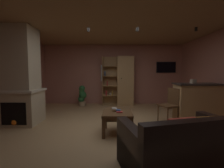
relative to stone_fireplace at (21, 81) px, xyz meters
The scene contains 20 objects.
floor 2.65m from the stone_fireplace, ahead, with size 5.83×6.04×0.02m, color tan.
wall_back 3.57m from the stone_fireplace, 48.44° to the left, with size 5.95×0.06×2.51m, color #AD7060.
ceiling 2.77m from the stone_fireplace, ahead, with size 5.83×6.04×0.02m, color #8E6B47.
window_pane_back 3.39m from the stone_fireplace, 51.14° to the left, with size 0.55×0.01×0.70m, color white.
stone_fireplace is the anchor object (origin of this frame).
bookshelf_cabinet 3.68m from the stone_fireplace, 40.60° to the left, with size 1.28×0.41×2.00m.
kitchen_bar_counter 4.88m from the stone_fireplace, ahead, with size 1.46×0.65×1.06m.
tissue_box 4.59m from the stone_fireplace, ahead, with size 0.12×0.12×0.11m, color #BFB299.
leather_couch 4.00m from the stone_fireplace, 30.29° to the right, with size 1.77×1.31×0.84m.
coffee_table 2.68m from the stone_fireplace, 14.02° to the right, with size 0.65×0.67×0.48m.
table_book_0 2.71m from the stone_fireplace, 14.80° to the right, with size 0.13×0.09×0.02m, color #B22D2D.
table_book_1 2.66m from the stone_fireplace, 13.36° to the right, with size 0.10×0.10×0.02m, color #2D4C8C.
table_book_2 2.56m from the stone_fireplace, 12.80° to the right, with size 0.11×0.11×0.03m, color beige.
dining_chair 4.00m from the stone_fireplace, ahead, with size 0.56×0.56×0.92m.
potted_floor_plant 2.54m from the stone_fireplace, 62.30° to the left, with size 0.34×0.30×0.83m.
wall_mounted_tv 5.31m from the stone_fireplace, 29.47° to the left, with size 0.80×0.06×0.45m.
track_light_spot_0 1.34m from the stone_fireplace, ahead, with size 0.07×0.07×0.09m, color black.
track_light_spot_1 2.20m from the stone_fireplace, ahead, with size 0.07×0.07×0.09m, color black.
track_light_spot_2 3.28m from the stone_fireplace, ahead, with size 0.07×0.07×0.09m, color black.
track_light_spot_3 4.67m from the stone_fireplace, ahead, with size 0.07×0.07×0.09m, color black.
Camera 1 is at (0.06, -3.63, 1.36)m, focal length 24.92 mm.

